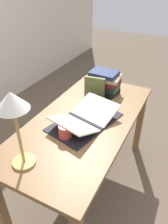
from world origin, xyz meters
TOP-DOWN VIEW (x-y plane):
  - ground_plane at (0.00, 0.00)m, footprint 12.00×12.00m
  - reading_desk at (0.00, 0.00)m, footprint 1.51×0.73m
  - open_book at (-0.04, -0.03)m, footprint 0.63×0.46m
  - book_stack_tall at (0.47, 0.04)m, footprint 0.23×0.31m
  - book_standing_upright at (0.33, 0.06)m, footprint 0.05×0.19m
  - reading_lamp at (-0.58, 0.11)m, footprint 0.18×0.18m
  - coffee_mug at (-0.26, 0.01)m, footprint 0.12×0.09m

SIDE VIEW (x-z plane):
  - ground_plane at x=0.00m, z-range 0.00..0.00m
  - reading_desk at x=0.00m, z-range 0.28..1.04m
  - open_book at x=-0.04m, z-range 0.74..0.85m
  - coffee_mug at x=-0.26m, z-range 0.76..0.86m
  - book_standing_upright at x=0.33m, z-range 0.76..0.97m
  - book_stack_tall at x=0.47m, z-range 0.76..0.98m
  - reading_lamp at x=-0.58m, z-range 0.91..1.40m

